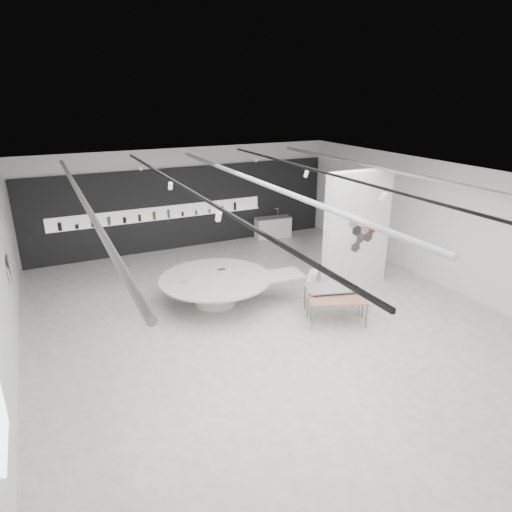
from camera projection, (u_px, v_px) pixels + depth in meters
name	position (u px, v px, depth m)	size (l,w,h in m)	color
room	(266.00, 248.00, 11.39)	(12.02, 14.02, 3.82)	beige
back_wall_display	(184.00, 208.00, 17.43)	(11.80, 0.27, 3.10)	black
partition_column	(357.00, 230.00, 13.80)	(2.20, 0.38, 3.60)	white
display_island	(218.00, 286.00, 12.98)	(4.19, 3.45, 0.81)	white
sample_table_wood	(337.00, 300.00, 11.84)	(1.65, 1.24, 0.69)	#9C6750
sample_table_stone	(334.00, 289.00, 12.34)	(1.67, 1.16, 0.78)	gray
kitchen_counter	(273.00, 227.00, 18.96)	(1.55, 0.73, 1.18)	white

